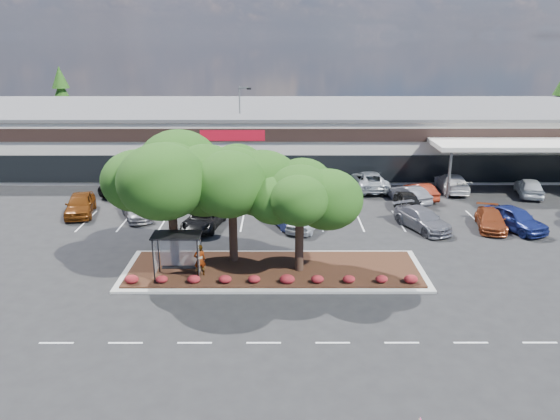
{
  "coord_description": "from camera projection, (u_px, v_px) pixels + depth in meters",
  "views": [
    {
      "loc": [
        -1.68,
        -26.15,
        13.54
      ],
      "look_at": [
        -1.63,
        8.08,
        2.6
      ],
      "focal_mm": 35.0,
      "sensor_mm": 36.0,
      "label": 1
    }
  ],
  "objects": [
    {
      "name": "landscape_island",
      "position": [
        274.0,
        270.0,
        32.8
      ],
      "size": [
        18.0,
        6.0,
        0.26
      ],
      "color": "#A9A9A4",
      "rests_on": "ground"
    },
    {
      "name": "lane_markings",
      "position": [
        301.0,
        235.0,
        38.96
      ],
      "size": [
        33.12,
        20.06,
        0.01
      ],
      "color": "silver",
      "rests_on": "ground"
    },
    {
      "name": "island_tree_east",
      "position": [
        300.0,
        218.0,
        31.49
      ],
      "size": [
        5.8,
        5.8,
        6.5
      ],
      "primitive_type": null,
      "color": "#1E3D11",
      "rests_on": "landscape_island"
    },
    {
      "name": "car_17",
      "position": [
        529.0,
        187.0,
        48.17
      ],
      "size": [
        2.96,
        5.09,
        1.63
      ],
      "primitive_type": "imported",
      "rotation": [
        0.0,
        0.0,
        2.91
      ],
      "color": "silver",
      "rests_on": "ground"
    },
    {
      "name": "car_5",
      "position": [
        422.0,
        219.0,
        39.89
      ],
      "size": [
        4.01,
        5.66,
        1.52
      ],
      "primitive_type": "imported",
      "rotation": [
        0.0,
        0.0,
        0.4
      ],
      "color": "slate",
      "rests_on": "ground"
    },
    {
      "name": "car_8",
      "position": [
        515.0,
        219.0,
        39.72
      ],
      "size": [
        3.87,
        5.41,
        1.71
      ],
      "primitive_type": "imported",
      "rotation": [
        0.0,
        0.0,
        0.41
      ],
      "color": "navy",
      "rests_on": "ground"
    },
    {
      "name": "car_2",
      "position": [
        204.0,
        219.0,
        40.09
      ],
      "size": [
        3.2,
        5.43,
        1.42
      ],
      "primitive_type": "imported",
      "rotation": [
        0.0,
        0.0,
        -0.17
      ],
      "color": "black",
      "rests_on": "ground"
    },
    {
      "name": "car_10",
      "position": [
        183.0,
        185.0,
        48.88
      ],
      "size": [
        3.9,
        5.98,
        1.53
      ],
      "primitive_type": "imported",
      "rotation": [
        0.0,
        0.0,
        2.88
      ],
      "color": "silver",
      "rests_on": "ground"
    },
    {
      "name": "person_waiting",
      "position": [
        200.0,
        260.0,
        31.44
      ],
      "size": [
        0.82,
        0.7,
        1.91
      ],
      "primitive_type": "imported",
      "rotation": [
        0.0,
        0.0,
        3.55
      ],
      "color": "#594C47",
      "rests_on": "landscape_island"
    },
    {
      "name": "island_tree_mid",
      "position": [
        232.0,
        204.0,
        32.79
      ],
      "size": [
        6.6,
        6.6,
        7.32
      ],
      "primitive_type": null,
      "color": "#1E3D11",
      "rests_on": "landscape_island"
    },
    {
      "name": "car_3",
      "position": [
        306.0,
        218.0,
        40.04
      ],
      "size": [
        3.48,
        5.14,
        1.63
      ],
      "primitive_type": "imported",
      "rotation": [
        0.0,
        0.0,
        -0.36
      ],
      "color": "silver",
      "rests_on": "ground"
    },
    {
      "name": "ground",
      "position": [
        311.0,
        303.0,
        29.04
      ],
      "size": [
        160.0,
        160.0,
        0.0
      ],
      "primitive_type": "plane",
      "color": "black",
      "rests_on": "ground"
    },
    {
      "name": "conifer_north_east",
      "position": [
        558.0,
        110.0,
        69.62
      ],
      "size": [
        3.96,
        3.96,
        9.0
      ],
      "primitive_type": "cone",
      "color": "#1E3D11",
      "rests_on": "ground"
    },
    {
      "name": "car_16",
      "position": [
        451.0,
        183.0,
        49.67
      ],
      "size": [
        2.37,
        5.6,
        1.61
      ],
      "primitive_type": "imported",
      "rotation": [
        0.0,
        0.0,
        3.12
      ],
      "color": "silver",
      "rests_on": "ground"
    },
    {
      "name": "car_9",
      "position": [
        131.0,
        184.0,
        49.01
      ],
      "size": [
        4.99,
        6.76,
        1.71
      ],
      "primitive_type": "imported",
      "rotation": [
        0.0,
        0.0,
        2.74
      ],
      "color": "black",
      "rests_on": "ground"
    },
    {
      "name": "conifer_north_west",
      "position": [
        63.0,
        104.0,
        71.29
      ],
      "size": [
        4.4,
        4.4,
        10.0
      ],
      "primitive_type": "cone",
      "color": "#1E3D11",
      "rests_on": "ground"
    },
    {
      "name": "car_13",
      "position": [
        369.0,
        180.0,
        50.21
      ],
      "size": [
        3.22,
        6.33,
        1.71
      ],
      "primitive_type": "imported",
      "rotation": [
        0.0,
        0.0,
        3.2
      ],
      "color": "#A0A6AC",
      "rests_on": "ground"
    },
    {
      "name": "car_6",
      "position": [
        409.0,
        203.0,
        43.77
      ],
      "size": [
        1.83,
        4.53,
        1.54
      ],
      "primitive_type": "imported",
      "rotation": [
        0.0,
        0.0,
        0.0
      ],
      "color": "black",
      "rests_on": "ground"
    },
    {
      "name": "car_14",
      "position": [
        409.0,
        194.0,
        46.18
      ],
      "size": [
        3.2,
        4.78,
        1.49
      ],
      "primitive_type": "imported",
      "rotation": [
        0.0,
        0.0,
        3.54
      ],
      "color": "#5C5C64",
      "rests_on": "ground"
    },
    {
      "name": "bus_shelter",
      "position": [
        177.0,
        242.0,
        31.13
      ],
      "size": [
        2.75,
        1.55,
        2.59
      ],
      "color": "black",
      "rests_on": "landscape_island"
    },
    {
      "name": "car_1",
      "position": [
        136.0,
        210.0,
        42.35
      ],
      "size": [
        3.55,
        4.95,
        1.33
      ],
      "primitive_type": "imported",
      "rotation": [
        0.0,
        0.0,
        0.41
      ],
      "color": "slate",
      "rests_on": "ground"
    },
    {
      "name": "island_tree_west",
      "position": [
        172.0,
        203.0,
        32.03
      ],
      "size": [
        7.2,
        7.2,
        7.89
      ],
      "primitive_type": null,
      "color": "#1E3D11",
      "rests_on": "landscape_island"
    },
    {
      "name": "car_12",
      "position": [
        315.0,
        196.0,
        46.0
      ],
      "size": [
        2.93,
        5.04,
        1.37
      ],
      "primitive_type": "imported",
      "rotation": [
        0.0,
        0.0,
        2.92
      ],
      "color": "silver",
      "rests_on": "ground"
    },
    {
      "name": "car_0",
      "position": [
        80.0,
        204.0,
        43.08
      ],
      "size": [
        2.98,
        5.34,
        1.72
      ],
      "primitive_type": "imported",
      "rotation": [
        0.0,
        0.0,
        0.2
      ],
      "color": "#66300C",
      "rests_on": "ground"
    },
    {
      "name": "car_15",
      "position": [
        421.0,
        191.0,
        47.35
      ],
      "size": [
        2.38,
        4.44,
        1.39
      ],
      "primitive_type": "imported",
      "rotation": [
        0.0,
        0.0,
        3.37
      ],
      "color": "maroon",
      "rests_on": "ground"
    },
    {
      "name": "shrub_row",
      "position": [
        274.0,
        279.0,
        30.69
      ],
      "size": [
        17.0,
        0.8,
        0.5
      ],
      "primitive_type": null,
      "color": "maroon",
      "rests_on": "landscape_island"
    },
    {
      "name": "car_7",
      "position": [
        491.0,
        220.0,
        40.04
      ],
      "size": [
        2.85,
        4.95,
        1.35
      ],
      "primitive_type": "imported",
      "rotation": [
        0.0,
        0.0,
        -0.22
      ],
      "color": "brown",
      "rests_on": "ground"
    },
    {
      "name": "light_pole",
      "position": [
        241.0,
        137.0,
        54.53
      ],
      "size": [
        1.43,
        0.58,
        8.88
      ],
      "rotation": [
        0.0,
        0.0,
        0.15
      ],
      "color": "#A9A9A4",
      "rests_on": "ground"
    },
    {
      "name": "retail_store",
      "position": [
        295.0,
        134.0,
        60.37
      ],
      "size": [
        80.4,
        25.2,
        6.25
      ],
      "color": "beige",
      "rests_on": "ground"
    },
    {
      "name": "car_4",
      "position": [
        285.0,
        215.0,
        40.75
      ],
      "size": [
        3.16,
        4.92,
        1.53
      ],
      "primitive_type": "imported",
      "rotation": [
        0.0,
        0.0,
        0.36
      ],
      "color": "navy",
      "rests_on": "ground"
    }
  ]
}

